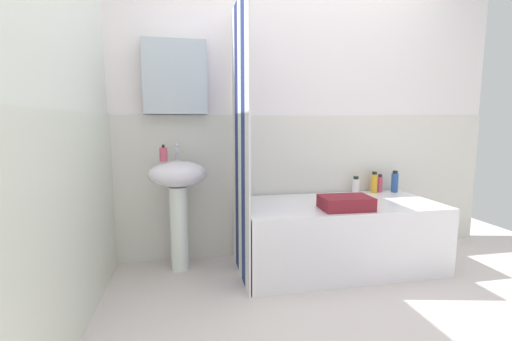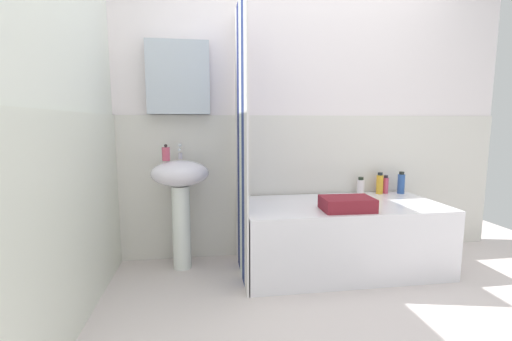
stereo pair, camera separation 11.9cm
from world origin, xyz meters
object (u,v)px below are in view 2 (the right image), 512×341
shampoo_bottle (386,185)px  conditioner_bottle (361,186)px  sink (180,190)px  body_wash_bottle (380,184)px  soap_dispenser (166,154)px  towel_folded (347,204)px  lotion_bottle (401,183)px  bathtub (340,236)px

shampoo_bottle → conditioner_bottle: shampoo_bottle is taller
sink → body_wash_bottle: bearing=3.8°
soap_dispenser → body_wash_bottle: 1.83m
sink → conditioner_bottle: 1.54m
conditioner_bottle → towel_folded: 0.64m
lotion_bottle → body_wash_bottle: lotion_bottle is taller
bathtub → lotion_bottle: size_ratio=7.90×
lotion_bottle → towel_folded: (-0.71, -0.50, -0.04)m
lotion_bottle → towel_folded: bearing=-144.9°
towel_folded → bathtub: bearing=77.6°
lotion_bottle → conditioner_bottle: size_ratio=1.30×
bathtub → body_wash_bottle: bearing=32.5°
sink → shampoo_bottle: (1.76, 0.12, -0.03)m
sink → bathtub: size_ratio=0.56×
body_wash_bottle → conditioner_bottle: size_ratio=1.27×
lotion_bottle → body_wash_bottle: bearing=174.8°
shampoo_bottle → soap_dispenser: bearing=-175.9°
soap_dispenser → lotion_bottle: (1.99, 0.11, -0.30)m
bathtub → soap_dispenser: bearing=172.5°
lotion_bottle → body_wash_bottle: 0.19m
soap_dispenser → towel_folded: soap_dispenser is taller
lotion_bottle → towel_folded: 0.87m
sink → lotion_bottle: (1.89, 0.10, -0.01)m
shampoo_bottle → conditioner_bottle: size_ratio=1.09×
soap_dispenser → towel_folded: 1.38m
soap_dispenser → body_wash_bottle: soap_dispenser is taller
lotion_bottle → shampoo_bottle: 0.13m
lotion_bottle → towel_folded: size_ratio=0.54×
sink → bathtub: sink is taller
sink → body_wash_bottle: sink is taller
bathtub → body_wash_bottle: size_ratio=8.13×
soap_dispenser → bathtub: size_ratio=0.08×
sink → towel_folded: 1.25m
sink → conditioner_bottle: sink is taller
body_wash_bottle → conditioner_bottle: body_wash_bottle is taller
shampoo_bottle → towel_folded: shampoo_bottle is taller
lotion_bottle → shampoo_bottle: bearing=168.6°
soap_dispenser → towel_folded: (1.28, -0.39, -0.34)m
lotion_bottle → conditioner_bottle: 0.36m
shampoo_bottle → conditioner_bottle: (-0.23, 0.01, -0.01)m
shampoo_bottle → towel_folded: (-0.58, -0.53, -0.03)m
lotion_bottle → body_wash_bottle: (-0.19, 0.02, -0.00)m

